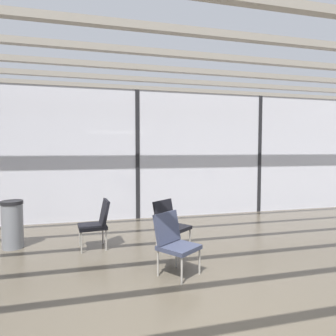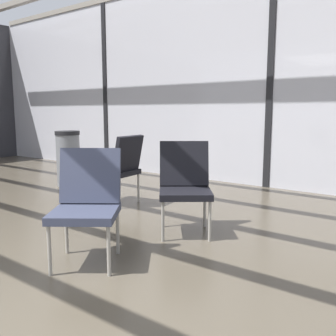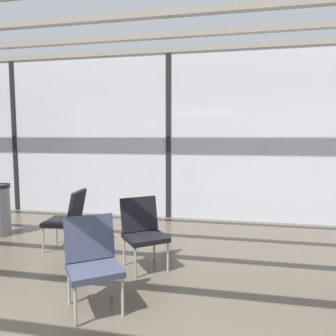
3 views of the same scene
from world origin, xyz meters
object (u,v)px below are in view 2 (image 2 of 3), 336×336
at_px(lounge_chair_1, 185,181).
at_px(lounge_chair_3, 87,198).
at_px(trash_bin, 68,158).
at_px(lounge_chair_0, 120,165).

bearing_deg(lounge_chair_1, lounge_chair_3, -138.61).
bearing_deg(trash_bin, lounge_chair_1, -15.81).
distance_m(lounge_chair_1, trash_bin, 2.83).
height_order(lounge_chair_1, trash_bin, lounge_chair_1).
height_order(lounge_chair_1, lounge_chair_3, same).
relative_size(lounge_chair_0, trash_bin, 1.01).
bearing_deg(lounge_chair_1, trash_bin, 126.89).
bearing_deg(trash_bin, lounge_chair_0, -14.08).
relative_size(lounge_chair_0, lounge_chair_3, 1.00).
xyz_separation_m(lounge_chair_0, lounge_chair_1, (1.24, -0.40, 0.00)).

